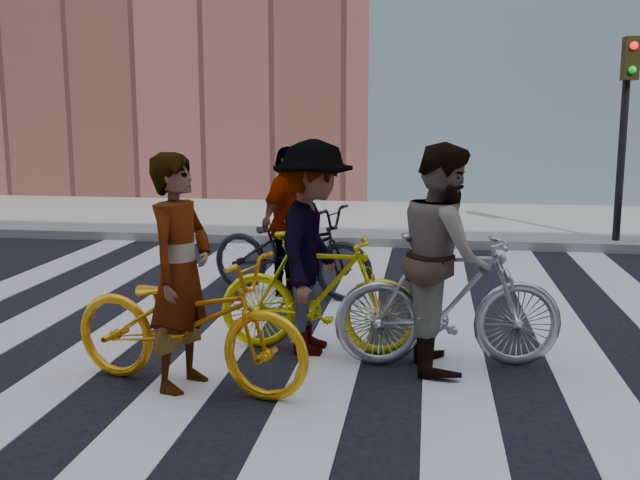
% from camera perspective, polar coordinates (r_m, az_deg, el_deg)
% --- Properties ---
extents(ground, '(100.00, 100.00, 0.00)m').
position_cam_1_polar(ground, '(7.52, -2.71, -7.32)').
color(ground, black).
rests_on(ground, ground).
extents(sidewalk_far, '(100.00, 5.00, 0.15)m').
position_cam_1_polar(sidewalk_far, '(14.78, 2.82, 1.51)').
color(sidewalk_far, gray).
rests_on(sidewalk_far, ground).
extents(zebra_crosswalk, '(8.25, 10.00, 0.01)m').
position_cam_1_polar(zebra_crosswalk, '(7.52, -2.71, -7.27)').
color(zebra_crosswalk, silver).
rests_on(zebra_crosswalk, ground).
extents(traffic_signal, '(0.22, 0.42, 3.33)m').
position_cam_1_polar(traffic_signal, '(12.74, 22.29, 9.41)').
color(traffic_signal, black).
rests_on(traffic_signal, ground).
extents(bike_yellow_left, '(2.23, 1.22, 1.11)m').
position_cam_1_polar(bike_yellow_left, '(6.12, -10.03, -6.09)').
color(bike_yellow_left, '#F6A20D').
rests_on(bike_yellow_left, ground).
extents(bike_silver_mid, '(2.03, 0.82, 1.19)m').
position_cam_1_polar(bike_silver_mid, '(6.60, 9.77, -4.55)').
color(bike_silver_mid, '#A5A5AF').
rests_on(bike_silver_mid, ground).
extents(bike_yellow_right, '(1.90, 0.63, 1.13)m').
position_cam_1_polar(bike_yellow_right, '(6.90, -0.13, -4.04)').
color(bike_yellow_right, yellow).
rests_on(bike_yellow_right, ground).
extents(bike_dark_rear, '(2.25, 1.33, 1.12)m').
position_cam_1_polar(bike_dark_rear, '(9.00, -2.21, -0.78)').
color(bike_dark_rear, black).
rests_on(bike_dark_rear, ground).
extents(rider_left, '(0.61, 0.78, 1.90)m').
position_cam_1_polar(rider_left, '(6.04, -10.60, -2.45)').
color(rider_left, slate).
rests_on(rider_left, ground).
extents(rider_mid, '(0.86, 1.04, 1.96)m').
position_cam_1_polar(rider_mid, '(6.51, 9.43, -1.25)').
color(rider_mid, slate).
rests_on(rider_mid, ground).
extents(rider_right, '(0.80, 1.31, 1.97)m').
position_cam_1_polar(rider_right, '(6.82, -0.55, -0.59)').
color(rider_right, slate).
rests_on(rider_right, ground).
extents(rider_rear, '(0.73, 1.14, 1.80)m').
position_cam_1_polar(rider_rear, '(8.95, -2.54, 1.38)').
color(rider_rear, slate).
rests_on(rider_rear, ground).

